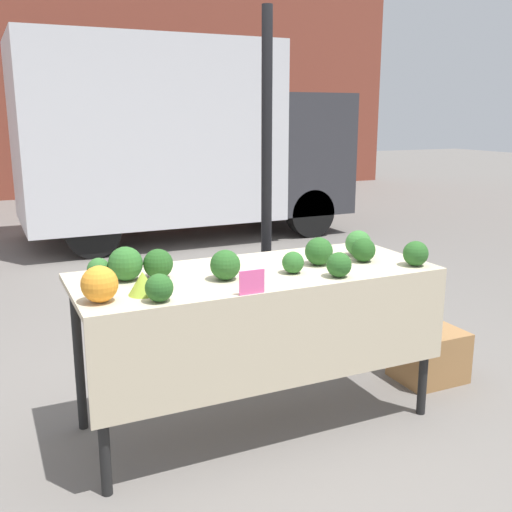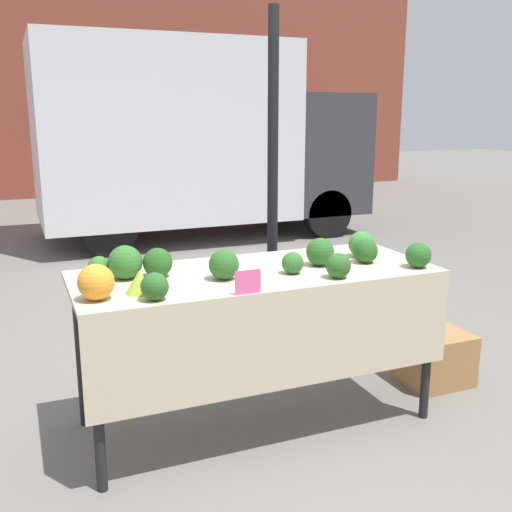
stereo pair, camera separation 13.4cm
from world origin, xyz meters
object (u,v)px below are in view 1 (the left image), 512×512
Objects in this scene: parked_truck at (175,137)px; orange_cauliflower at (99,284)px; price_sign at (252,282)px; produce_crate at (429,355)px.

parked_truck reaches higher than orange_cauliflower.
parked_truck reaches higher than price_sign.
parked_truck is 34.86× the size of price_sign.
produce_crate is at bearing -89.43° from parked_truck.
price_sign is at bearing -164.57° from produce_crate.
parked_truck is at bearing 69.22° from orange_cauliflower.
parked_truck is 5.69m from price_sign.
orange_cauliflower is (-2.02, -5.33, -0.41)m from parked_truck.
price_sign is (-1.37, -5.50, -0.43)m from parked_truck.
price_sign is 0.31× the size of produce_crate.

